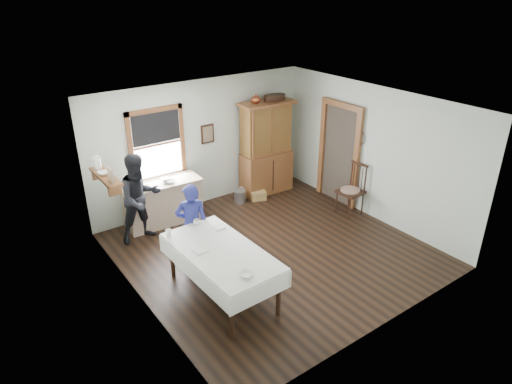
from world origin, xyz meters
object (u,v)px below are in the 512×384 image
Objects in this scene: china_hutch at (266,148)px; work_counter at (163,203)px; wicker_basket at (258,195)px; figure_dark at (140,201)px; dining_table at (222,273)px; spindle_chair at (351,189)px; woman_blue at (192,227)px; pail at (240,196)px.

work_counter is at bearing -176.55° from china_hutch.
china_hutch reaches higher than wicker_basket.
figure_dark reaches higher than work_counter.
dining_table is 3.70m from spindle_chair.
china_hutch is 6.38× the size of wicker_basket.
china_hutch is at bearing 32.65° from wicker_basket.
figure_dark is (-2.76, -0.09, 0.69)m from wicker_basket.
work_counter reaches higher than wicker_basket.
woman_blue is at bearing -146.55° from china_hutch.
figure_dark is at bearing 153.89° from spindle_chair.
woman_blue is (-0.21, -1.62, 0.25)m from work_counter.
china_hutch is 2.13m from spindle_chair.
woman_blue is (0.08, 1.06, 0.28)m from dining_table.
work_counter reaches higher than dining_table.
work_counter is 5.61× the size of pail.
work_counter is 0.77m from figure_dark.
pail is (-0.84, -0.15, -0.92)m from china_hutch.
pail is 0.17× the size of figure_dark.
work_counter is 2.70m from dining_table.
china_hutch is 7.64× the size of pail.
spindle_chair is 3.55m from woman_blue.
dining_table is 7.39× the size of pail.
china_hutch is at bearing -126.36° from woman_blue.
figure_dark is at bearing -178.15° from wicker_basket.
pail reaches higher than wicker_basket.
china_hutch reaches higher than dining_table.
figure_dark reaches higher than spindle_chair.
china_hutch is 1.08m from wicker_basket.
china_hutch reaches higher than figure_dark.
figure_dark is (-3.92, 1.58, 0.24)m from spindle_chair.
spindle_chair reaches higher than wicker_basket.
work_counter is 0.73× the size of china_hutch.
dining_table is at bearing 109.11° from woman_blue.
dining_table is at bearing -93.13° from work_counter.
work_counter is 2.21m from wicker_basket.
spindle_chair is 4.23m from figure_dark.
pail is 0.84× the size of wicker_basket.
dining_table is 1.29× the size of figure_dark.
woman_blue reaches higher than wicker_basket.
spindle_chair is 2.08m from wicker_basket.
figure_dark reaches higher than wicker_basket.
woman_blue is (-3.54, 0.31, 0.14)m from spindle_chair.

